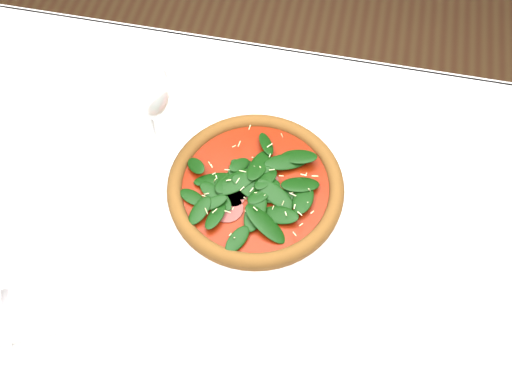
% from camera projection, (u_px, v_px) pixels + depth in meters
% --- Properties ---
extents(ground, '(6.00, 6.00, 0.00)m').
position_uv_depth(ground, '(240.00, 348.00, 1.57)').
color(ground, brown).
rests_on(ground, ground).
extents(dining_table, '(1.21, 0.81, 0.75)m').
position_uv_depth(dining_table, '(231.00, 250.00, 1.01)').
color(dining_table, white).
rests_on(dining_table, ground).
extents(plate, '(0.34, 0.34, 0.01)m').
position_uv_depth(plate, '(256.00, 191.00, 0.95)').
color(plate, white).
rests_on(plate, dining_table).
extents(pizza, '(0.31, 0.31, 0.04)m').
position_uv_depth(pizza, '(256.00, 185.00, 0.93)').
color(pizza, olive).
rests_on(pizza, plate).
extents(wine_glass, '(0.09, 0.09, 0.21)m').
position_uv_depth(wine_glass, '(143.00, 90.00, 0.87)').
color(wine_glass, silver).
rests_on(wine_glass, dining_table).
extents(napkin, '(0.15, 0.12, 0.01)m').
position_uv_depth(napkin, '(8.00, 323.00, 0.84)').
color(napkin, white).
rests_on(napkin, dining_table).
extents(fork, '(0.07, 0.12, 0.00)m').
position_uv_depth(fork, '(6.00, 307.00, 0.84)').
color(fork, silver).
rests_on(fork, napkin).
extents(saucer_far, '(0.14, 0.14, 0.01)m').
position_uv_depth(saucer_far, '(506.00, 175.00, 0.97)').
color(saucer_far, white).
rests_on(saucer_far, dining_table).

